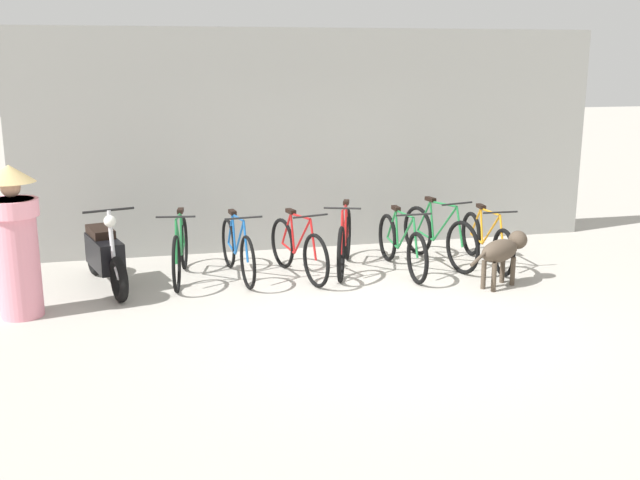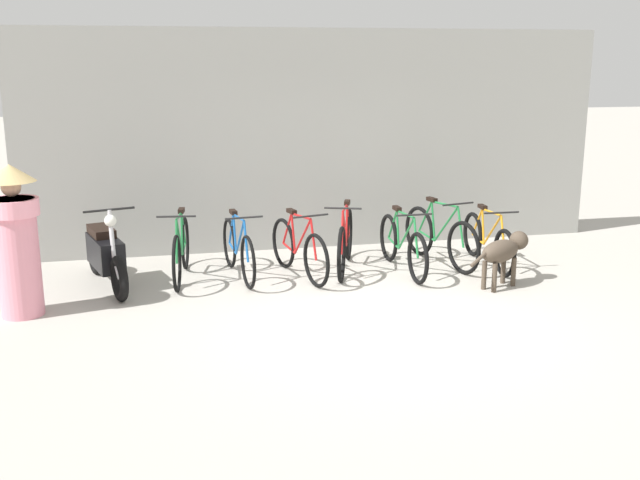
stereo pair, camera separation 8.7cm
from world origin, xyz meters
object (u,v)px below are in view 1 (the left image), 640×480
object	(u,v)px
bicycle_6	(486,241)
bicycle_1	(238,250)
bicycle_4	(402,246)
bicycle_5	(439,237)
bicycle_2	(298,250)
person_in_robes	(16,239)
bicycle_3	(344,242)
stray_dog	(503,250)
motorcycle	(105,255)
bicycle_0	(180,251)

from	to	relation	value
bicycle_6	bicycle_1	bearing A→B (deg)	-91.19
bicycle_4	bicycle_5	xyz separation A→B (m)	(0.61, 0.24, 0.02)
bicycle_2	person_in_robes	xyz separation A→B (m)	(-3.17, -0.76, 0.50)
bicycle_2	person_in_robes	bearing A→B (deg)	-90.72
bicycle_5	bicycle_2	bearing A→B (deg)	-97.08
bicycle_1	bicycle_3	bearing A→B (deg)	84.50
bicycle_3	bicycle_5	bearing A→B (deg)	109.59
bicycle_4	bicycle_6	distance (m)	1.20
bicycle_5	stray_dog	xyz separation A→B (m)	(0.37, -1.11, 0.08)
bicycle_6	motorcycle	xyz separation A→B (m)	(-4.87, 0.11, 0.07)
bicycle_1	person_in_robes	distance (m)	2.64
bicycle_5	person_in_robes	xyz separation A→B (m)	(-5.12, -0.94, 0.49)
bicycle_0	bicycle_2	size ratio (longest dim) A/B	1.05
bicycle_0	bicycle_4	bearing A→B (deg)	92.69
bicycle_0	bicycle_3	xyz separation A→B (m)	(2.09, -0.03, 0.00)
bicycle_1	bicycle_6	xyz separation A→B (m)	(3.28, -0.18, -0.02)
bicycle_4	stray_dog	bearing A→B (deg)	47.10
stray_dog	person_in_robes	world-z (taller)	person_in_robes
bicycle_2	bicycle_4	bearing A→B (deg)	73.23
bicycle_2	person_in_robes	distance (m)	3.30
bicycle_3	bicycle_4	distance (m)	0.74
bicycle_6	person_in_robes	distance (m)	5.78
bicycle_2	bicycle_5	size ratio (longest dim) A/B	0.93
bicycle_4	bicycle_5	distance (m)	0.65
bicycle_0	bicycle_6	distance (m)	3.99
bicycle_5	person_in_robes	size ratio (longest dim) A/B	1.05
person_in_robes	stray_dog	bearing A→B (deg)	135.27
bicycle_3	motorcycle	world-z (taller)	motorcycle
bicycle_2	motorcycle	distance (m)	2.34
bicycle_3	person_in_robes	size ratio (longest dim) A/B	1.03
bicycle_1	person_in_robes	xyz separation A→B (m)	(-2.43, -0.91, 0.50)
bicycle_4	bicycle_6	world-z (taller)	bicycle_4
bicycle_4	motorcycle	world-z (taller)	motorcycle
motorcycle	stray_dog	size ratio (longest dim) A/B	1.76
bicycle_0	bicycle_2	world-z (taller)	bicycle_0
bicycle_1	bicycle_5	world-z (taller)	bicycle_5
bicycle_3	stray_dog	size ratio (longest dim) A/B	1.71
motorcycle	stray_dog	xyz separation A→B (m)	(4.65, -1.02, 0.04)
bicycle_0	motorcycle	bearing A→B (deg)	-74.04
bicycle_6	stray_dog	world-z (taller)	bicycle_6
bicycle_4	bicycle_1	bearing A→B (deg)	-96.79
bicycle_2	bicycle_3	xyz separation A→B (m)	(0.64, 0.18, 0.02)
bicycle_0	bicycle_6	size ratio (longest dim) A/B	1.01
bicycle_1	bicycle_6	distance (m)	3.29
bicycle_2	bicycle_6	distance (m)	2.54
bicycle_0	stray_dog	size ratio (longest dim) A/B	1.70
bicycle_4	motorcycle	distance (m)	3.68
stray_dog	person_in_robes	size ratio (longest dim) A/B	0.60
bicycle_2	bicycle_4	distance (m)	1.34
bicycle_0	person_in_robes	world-z (taller)	person_in_robes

